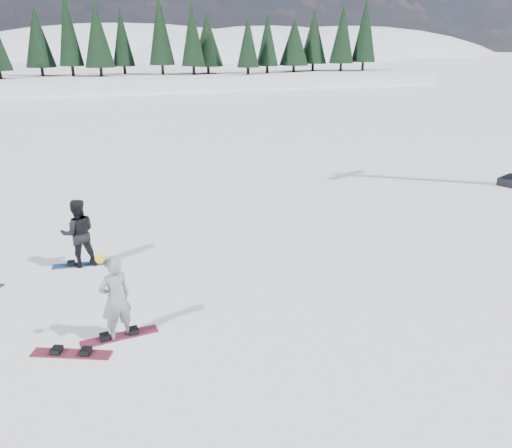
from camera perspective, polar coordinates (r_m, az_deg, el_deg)
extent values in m
plane|color=white|center=(11.36, -9.18, -9.14)|extent=(420.00, 420.00, 0.00)
cube|color=white|center=(65.14, -18.72, 13.44)|extent=(90.00, 14.00, 5.00)
ellipsoid|color=white|center=(211.87, -14.20, 14.16)|extent=(182.00, 140.00, 53.20)
ellipsoid|color=white|center=(225.34, 10.42, 14.96)|extent=(156.00, 120.00, 50.40)
ellipsoid|color=white|center=(172.19, 1.41, 14.24)|extent=(117.00, 90.00, 45.00)
cone|color=black|center=(64.91, -24.39, 18.29)|extent=(3.20, 3.20, 7.50)
cone|color=black|center=(64.80, -21.05, 18.72)|extent=(3.20, 3.20, 7.50)
cone|color=black|center=(64.89, -17.69, 19.09)|extent=(3.20, 3.20, 7.50)
cone|color=black|center=(65.18, -14.34, 19.39)|extent=(3.20, 3.20, 7.50)
cone|color=black|center=(65.67, -11.02, 19.63)|extent=(3.20, 3.20, 7.50)
cone|color=black|center=(66.35, -7.75, 19.80)|extent=(3.20, 3.20, 7.50)
cone|color=black|center=(67.22, -4.54, 19.92)|extent=(3.20, 3.20, 7.50)
cone|color=black|center=(68.28, -1.43, 19.98)|extent=(3.20, 3.20, 7.50)
cone|color=black|center=(69.50, 1.59, 19.98)|extent=(3.20, 3.20, 7.50)
cone|color=black|center=(70.89, 4.49, 19.93)|extent=(3.20, 3.20, 7.50)
cone|color=black|center=(72.43, 7.27, 19.84)|extent=(3.20, 3.20, 7.50)
cone|color=black|center=(74.12, 9.93, 19.72)|extent=(3.20, 3.20, 7.50)
cone|color=black|center=(75.94, 12.46, 19.56)|extent=(3.20, 3.20, 7.50)
imported|color=gray|center=(10.06, -15.77, -8.21)|extent=(0.74, 0.61, 1.72)
sphere|color=#FFF50D|center=(9.55, -17.42, -3.82)|extent=(0.18, 0.18, 0.18)
imported|color=black|center=(13.54, -19.62, -0.98)|extent=(0.90, 0.71, 1.79)
cube|color=#962046|center=(10.47, -15.33, -12.29)|extent=(1.52, 0.41, 0.03)
cube|color=#1B5594|center=(13.86, -19.20, -4.38)|extent=(1.52, 0.44, 0.03)
cube|color=maroon|center=(10.24, -20.33, -13.73)|extent=(1.49, 0.86, 0.03)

